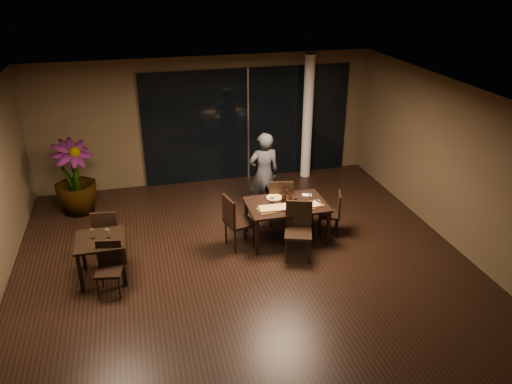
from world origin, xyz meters
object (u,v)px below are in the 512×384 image
Objects in this scene: chair_main_near at (298,227)px; chair_main_right at (333,211)px; bottle_c at (284,194)px; side_table at (101,246)px; chair_side_far at (107,230)px; potted_plant at (74,178)px; chair_side_near at (109,265)px; chair_main_far at (280,200)px; diner at (264,174)px; bottle_a at (283,196)px; chair_main_left at (235,219)px; bottle_b at (290,196)px; main_table at (287,207)px.

chair_main_near is 1.09m from chair_main_right.
chair_main_near is at bearing -85.91° from bottle_c.
side_table is 0.68m from chair_side_far.
chair_side_near is at bearing -77.01° from potted_plant.
chair_side_near is 3.19m from potted_plant.
chair_main_near is (-0.01, -1.16, 0.01)m from chair_main_far.
chair_side_near is 3.79m from diner.
diner is (3.27, 1.68, 0.27)m from side_table.
chair_main_right is 0.91× the size of chair_side_far.
chair_main_right is 1.08m from bottle_a.
chair_main_far is 0.58m from bottle_c.
chair_side_far is at bearing 83.54° from side_table.
chair_main_near is 0.99× the size of chair_main_left.
chair_main_left is 0.59× the size of diner.
bottle_b reaches higher than chair_main_left.
chair_main_far is 3.38m from chair_side_far.
bottle_c is (-0.05, 0.71, 0.34)m from chair_main_near.
potted_plant reaches higher than bottle_a.
bottle_c reaches higher than bottle_b.
chair_side_near is at bearing -72.26° from side_table.
side_table is 2.42m from chair_main_left.
diner is 6.51× the size of bottle_a.
chair_main_far is at bearing 92.78° from bottle_b.
bottle_a is (-0.08, 0.70, 0.31)m from chair_main_near.
chair_main_left reaches higher than main_table.
chair_side_far is 2.13m from potted_plant.
bottle_c is (-0.97, 0.12, 0.44)m from chair_main_right.
chair_main_right is at bearing -102.32° from chair_main_left.
bottle_b is at bearing 1.34° from main_table.
potted_plant reaches higher than chair_side_near.
bottle_a is (3.22, 0.98, 0.40)m from chair_side_near.
chair_side_far is 2.76× the size of bottle_c.
chair_side_near is (-3.31, -1.44, -0.08)m from chair_main_far.
main_table is at bearing -72.72° from chair_main_right.
chair_main_far is (3.44, 1.04, -0.05)m from side_table.
bottle_c is (1.00, 0.17, 0.34)m from chair_main_left.
bottle_c reaches higher than chair_main_near.
potted_plant is at bearing 163.88° from chair_main_near.
chair_side_far is 0.54× the size of diner.
side_table is 3.51m from bottle_b.
bottle_b is (0.07, 0.00, 0.23)m from main_table.
chair_main_far is 1.17× the size of chair_side_near.
side_table is at bearing 26.80° from diner.
chair_side_far is at bearing 70.02° from chair_main_left.
chair_main_right is at bearing 51.52° from chair_main_near.
diner reaches higher than chair_side_near.
side_table is at bearing -171.77° from bottle_b.
chair_main_left is at bearing -37.42° from potted_plant.
bottle_b reaches higher than chair_side_far.
bottle_b is (0.20, -1.17, 0.01)m from diner.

